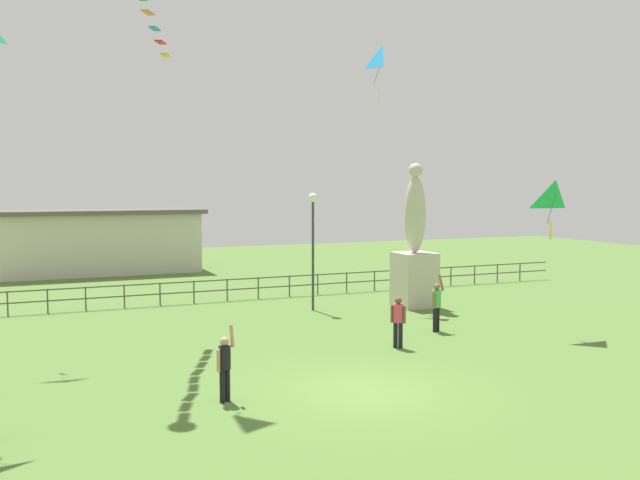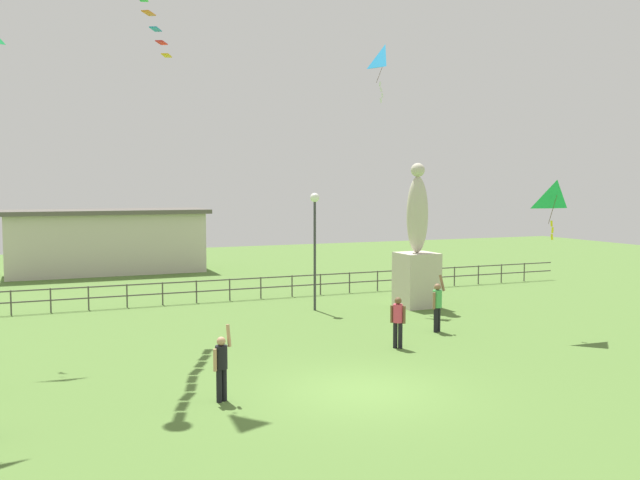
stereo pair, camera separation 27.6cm
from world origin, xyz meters
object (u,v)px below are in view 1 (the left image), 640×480
(lamppost, at_px, (313,226))
(person_0, at_px, (398,319))
(person_2, at_px, (436,303))
(person_1, at_px, (225,364))
(kite_4, at_px, (383,61))
(statue_monument, at_px, (415,258))
(kite_2, at_px, (555,197))

(lamppost, bearing_deg, person_0, -91.11)
(person_2, bearing_deg, person_0, -147.05)
(person_1, xyz_separation_m, kite_4, (9.89, 10.77, 9.23))
(lamppost, height_order, person_0, lamppost)
(person_1, height_order, person_2, person_2)
(statue_monument, height_order, person_2, statue_monument)
(person_0, xyz_separation_m, kite_2, (5.63, -0.38, 3.66))
(lamppost, relative_size, person_1, 2.64)
(kite_2, bearing_deg, statue_monument, 101.95)
(statue_monument, distance_m, lamppost, 4.43)
(person_2, height_order, kite_2, kite_2)
(kite_2, distance_m, kite_4, 10.05)
(person_0, bearing_deg, person_2, 32.95)
(kite_2, bearing_deg, person_2, 149.61)
(person_0, relative_size, person_1, 0.89)
(person_1, xyz_separation_m, kite_2, (11.87, 2.63, 3.68))
(kite_2, bearing_deg, person_1, -167.51)
(person_0, relative_size, person_2, 0.81)
(lamppost, relative_size, kite_4, 1.96)
(person_0, height_order, kite_2, kite_2)
(kite_4, bearing_deg, statue_monument, -70.12)
(lamppost, distance_m, kite_4, 7.66)
(kite_4, bearing_deg, lamppost, -166.46)
(person_2, bearing_deg, kite_4, 78.38)
(kite_4, bearing_deg, person_0, -115.18)
(lamppost, bearing_deg, person_2, -67.44)
(person_0, distance_m, person_2, 2.83)
(person_1, height_order, kite_2, kite_2)
(lamppost, relative_size, person_0, 2.98)
(person_0, distance_m, person_1, 6.93)
(statue_monument, relative_size, kite_4, 2.47)
(kite_2, height_order, kite_4, kite_4)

